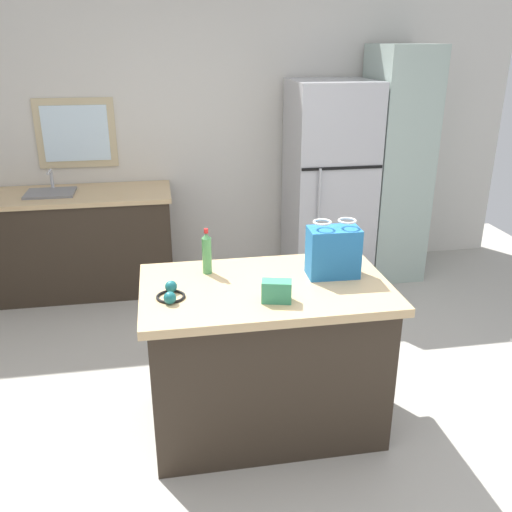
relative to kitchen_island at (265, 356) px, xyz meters
The scene contains 10 objects.
ground 0.48m from the kitchen_island, 79.59° to the right, with size 6.80×6.80×0.00m, color #ADA89E.
back_wall 2.68m from the kitchen_island, 89.76° to the left, with size 5.66×0.13×2.73m.
kitchen_island is the anchor object (origin of this frame).
refrigerator 2.35m from the kitchen_island, 64.71° to the left, with size 0.72×0.75×1.80m.
tall_cabinet 2.70m from the kitchen_island, 52.35° to the left, with size 0.49×0.67×2.08m.
sink_counter 2.45m from the kitchen_island, 120.04° to the left, with size 1.55×0.67×1.09m.
shopping_bag 0.70m from the kitchen_island, ahead, with size 0.29×0.17×0.32m.
small_box 0.54m from the kitchen_island, 85.49° to the right, with size 0.15×0.08×0.11m, color #388E66.
bottle 0.67m from the kitchen_island, 143.45° to the left, with size 0.05×0.05×0.26m.
ear_defenders 0.69m from the kitchen_island, behind, with size 0.16×0.20×0.06m.
Camera 1 is at (-0.55, -2.52, 2.13)m, focal length 38.95 mm.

